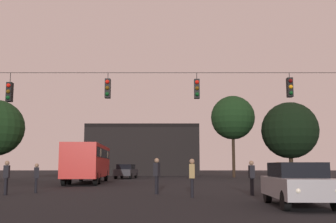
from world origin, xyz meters
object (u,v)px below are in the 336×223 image
at_px(pedestrian_crossing_center, 7,176).
at_px(tree_behind_building, 291,130).
at_px(pedestrian_near_bus, 253,176).
at_px(tree_left_silhouette, 234,118).
at_px(pedestrian_crossing_left, 279,176).
at_px(car_near_right, 298,183).
at_px(pedestrian_far_side, 158,174).
at_px(pedestrian_trailing, 37,176).
at_px(city_bus, 89,160).
at_px(car_far_left, 127,171).
at_px(pedestrian_crossing_right, 193,175).

relative_size(pedestrian_crossing_center, tree_behind_building, 0.19).
bearing_deg(pedestrian_near_bus, tree_left_silhouette, 82.54).
relative_size(pedestrian_crossing_left, tree_left_silhouette, 0.16).
relative_size(car_near_right, tree_left_silhouette, 0.45).
xyz_separation_m(pedestrian_far_side, tree_left_silhouette, (8.33, 27.94, 6.05)).
relative_size(pedestrian_trailing, pedestrian_far_side, 0.85).
height_order(car_near_right, pedestrian_near_bus, pedestrian_near_bus).
bearing_deg(pedestrian_far_side, pedestrian_crossing_left, 0.42).
bearing_deg(tree_left_silhouette, pedestrian_trailing, -118.43).
height_order(pedestrian_trailing, tree_behind_building, tree_behind_building).
distance_m(tree_left_silhouette, tree_behind_building, 6.82).
bearing_deg(pedestrian_near_bus, pedestrian_far_side, 170.08).
xyz_separation_m(pedestrian_crossing_left, tree_left_silhouette, (2.28, 27.90, 6.17)).
bearing_deg(pedestrian_crossing_center, tree_left_silhouette, 61.38).
bearing_deg(city_bus, car_far_left, 79.99).
bearing_deg(tree_behind_building, car_near_right, -106.39).
bearing_deg(city_bus, pedestrian_crossing_left, -46.52).
distance_m(pedestrian_crossing_center, pedestrian_trailing, 1.81).
bearing_deg(car_far_left, car_near_right, -73.03).
xyz_separation_m(pedestrian_crossing_center, tree_left_silhouette, (15.57, 28.54, 6.14)).
height_order(city_bus, tree_behind_building, tree_behind_building).
bearing_deg(pedestrian_trailing, tree_left_silhouette, 61.57).
xyz_separation_m(pedestrian_crossing_right, tree_behind_building, (12.61, 27.13, 4.34)).
distance_m(car_far_left, pedestrian_crossing_center, 24.50).
bearing_deg(pedestrian_far_side, car_far_left, 99.45).
bearing_deg(tree_behind_building, city_bus, -148.33).
distance_m(car_near_right, pedestrian_trailing, 13.35).
height_order(pedestrian_crossing_left, tree_left_silhouette, tree_left_silhouette).
bearing_deg(pedestrian_crossing_center, car_near_right, -23.56).
bearing_deg(pedestrian_trailing, city_bus, 88.03).
xyz_separation_m(city_bus, pedestrian_near_bus, (10.46, -13.43, -0.94)).
xyz_separation_m(pedestrian_near_bus, tree_behind_building, (9.68, 25.86, 4.38)).
distance_m(pedestrian_crossing_left, tree_left_silhouette, 28.66).
bearing_deg(pedestrian_crossing_right, pedestrian_near_bus, 23.49).
relative_size(city_bus, pedestrian_crossing_right, 6.51).
distance_m(car_near_right, tree_behind_building, 32.67).
bearing_deg(city_bus, tree_behind_building, 31.67).
height_order(city_bus, pedestrian_crossing_left, city_bus).
bearing_deg(car_far_left, pedestrian_trailing, -95.91).
height_order(pedestrian_near_bus, pedestrian_trailing, pedestrian_near_bus).
height_order(pedestrian_crossing_center, tree_left_silhouette, tree_left_silhouette).
bearing_deg(pedestrian_crossing_center, city_bus, 84.15).
height_order(pedestrian_far_side, tree_left_silhouette, tree_left_silhouette).
bearing_deg(car_near_right, pedestrian_trailing, 148.74).
bearing_deg(car_near_right, pedestrian_far_side, 130.52).
height_order(pedestrian_crossing_right, tree_behind_building, tree_behind_building).
bearing_deg(pedestrian_crossing_right, pedestrian_far_side, 128.35).
relative_size(city_bus, tree_behind_building, 1.31).
xyz_separation_m(pedestrian_near_bus, pedestrian_far_side, (-4.56, 0.80, 0.09)).
bearing_deg(city_bus, pedestrian_far_side, -65.01).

